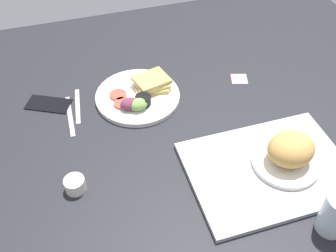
# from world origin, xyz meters

# --- Properties ---
(ground_plane) EXTENTS (1.90, 1.50, 0.03)m
(ground_plane) POSITION_xyz_m (0.00, 0.00, -0.01)
(ground_plane) COLOR black
(serving_tray) EXTENTS (0.45, 0.33, 0.02)m
(serving_tray) POSITION_xyz_m (-0.21, 0.25, 0.01)
(serving_tray) COLOR #9EA0A3
(serving_tray) RESTS_ON ground_plane
(bread_plate_near) EXTENTS (0.19, 0.19, 0.10)m
(bread_plate_near) POSITION_xyz_m (-0.26, 0.25, 0.06)
(bread_plate_near) COLOR white
(bread_plate_near) RESTS_ON serving_tray
(plate_with_salad) EXTENTS (0.28, 0.28, 0.05)m
(plate_with_salad) POSITION_xyz_m (0.06, -0.16, 0.02)
(plate_with_salad) COLOR white
(plate_with_salad) RESTS_ON ground_plane
(drinking_glass) EXTENTS (0.07, 0.07, 0.12)m
(drinking_glass) POSITION_xyz_m (-0.27, 0.45, 0.06)
(drinking_glass) COLOR silver
(drinking_glass) RESTS_ON ground_plane
(espresso_cup) EXTENTS (0.06, 0.06, 0.04)m
(espresso_cup) POSITION_xyz_m (0.32, 0.15, 0.02)
(espresso_cup) COLOR silver
(espresso_cup) RESTS_ON ground_plane
(fork) EXTENTS (0.03, 0.17, 0.01)m
(fork) POSITION_xyz_m (0.27, -0.18, 0.00)
(fork) COLOR #B7B7BC
(fork) RESTS_ON ground_plane
(knife) EXTENTS (0.02, 0.19, 0.01)m
(knife) POSITION_xyz_m (0.30, -0.14, 0.00)
(knife) COLOR #B7B7BC
(knife) RESTS_ON ground_plane
(cell_phone) EXTENTS (0.16, 0.13, 0.01)m
(cell_phone) POSITION_xyz_m (0.36, -0.22, 0.00)
(cell_phone) COLOR black
(cell_phone) RESTS_ON ground_plane
(sticky_note) EXTENTS (0.07, 0.07, 0.00)m
(sticky_note) POSITION_xyz_m (-0.31, -0.16, 0.00)
(sticky_note) COLOR pink
(sticky_note) RESTS_ON ground_plane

